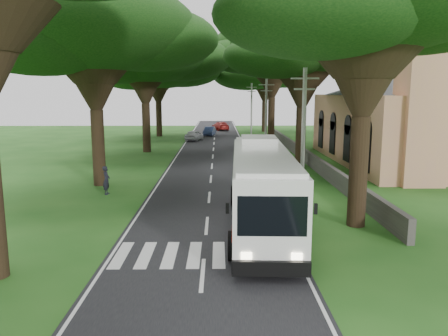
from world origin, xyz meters
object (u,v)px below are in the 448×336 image
(distant_car_b, at_px, (210,131))
(distant_car_c, at_px, (220,126))
(pole_mid, at_px, (266,117))
(distant_car_a, at_px, (194,135))
(pole_near, at_px, (303,135))
(coach_bus, at_px, (261,186))
(pedestrian, at_px, (106,180))
(pole_far, at_px, (251,109))
(church, at_px, (404,111))

(distant_car_b, bearing_deg, distant_car_c, 88.36)
(pole_mid, bearing_deg, distant_car_c, 97.87)
(distant_car_a, bearing_deg, distant_car_b, -90.04)
(pole_mid, xyz_separation_m, distant_car_b, (-6.30, 22.85, -3.48))
(pole_mid, distance_m, distant_car_c, 33.32)
(pole_near, bearing_deg, coach_bus, -123.70)
(distant_car_b, height_order, pedestrian, pedestrian)
(pole_near, xyz_separation_m, pole_far, (0.00, 40.00, 0.00))
(distant_car_c, bearing_deg, pole_far, 93.10)
(church, distance_m, distant_car_b, 33.34)
(church, bearing_deg, pedestrian, -153.07)
(pole_mid, xyz_separation_m, distant_car_c, (-4.54, 32.83, -3.40))
(pole_far, xyz_separation_m, pedestrian, (-12.26, -36.96, -3.24))
(pole_far, height_order, distant_car_c, pole_far)
(pole_near, bearing_deg, distant_car_a, 103.11)
(coach_bus, xyz_separation_m, distant_car_c, (-1.74, 57.03, -1.30))
(pole_mid, xyz_separation_m, pole_far, (0.00, 20.00, 0.00))
(distant_car_b, xyz_separation_m, distant_car_c, (1.76, 9.98, 0.07))
(distant_car_b, bearing_deg, church, -47.28)
(distant_car_b, xyz_separation_m, pedestrian, (-5.96, -39.82, 0.23))
(distant_car_b, bearing_deg, coach_bus, -77.37)
(pole_mid, relative_size, pedestrian, 4.26)
(church, xyz_separation_m, distant_car_b, (-18.66, 27.31, -4.21))
(pedestrian, bearing_deg, pole_far, -18.04)
(coach_bus, xyz_separation_m, distant_car_b, (-3.50, 47.05, -1.37))
(coach_bus, distance_m, distant_car_c, 57.07)
(pole_near, height_order, distant_car_a, pole_near)
(pole_near, relative_size, coach_bus, 0.61)
(church, height_order, pole_mid, church)
(coach_bus, bearing_deg, pole_far, 88.81)
(church, height_order, pole_near, church)
(distant_car_a, xyz_separation_m, distant_car_b, (1.99, 7.27, -0.05))
(coach_bus, distance_m, pedestrian, 11.96)
(distant_car_c, bearing_deg, pole_mid, 81.50)
(pole_mid, height_order, pedestrian, pole_mid)
(coach_bus, bearing_deg, pole_mid, 85.83)
(distant_car_b, bearing_deg, pole_far, -15.99)
(pole_near, bearing_deg, church, 51.50)
(distant_car_a, distance_m, distant_car_b, 7.54)
(pole_far, relative_size, distant_car_a, 1.87)
(church, height_order, coach_bus, church)
(pole_mid, distance_m, coach_bus, 24.45)
(pole_near, relative_size, distant_car_a, 1.87)
(pole_near, relative_size, distant_car_c, 1.55)
(pole_far, height_order, distant_car_a, pole_far)
(distant_car_a, xyz_separation_m, distant_car_c, (3.75, 17.25, 0.02))
(pole_far, relative_size, distant_car_b, 1.96)
(pole_far, distance_m, coach_bus, 44.33)
(pole_far, bearing_deg, pole_mid, -90.00)
(pole_far, relative_size, coach_bus, 0.61)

